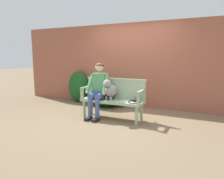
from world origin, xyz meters
TOP-DOWN VIEW (x-y plane):
  - ground_plane at (0.00, 0.00)m, footprint 40.00×40.00m
  - brick_garden_fence at (0.00, 1.60)m, footprint 8.00×0.30m
  - hedge_bush_far_right at (-0.72, 1.18)m, footprint 1.19×1.09m
  - hedge_bush_far_left at (-1.83, 1.28)m, footprint 0.71×0.49m
  - garden_bench at (0.00, 0.00)m, footprint 1.52×0.47m
  - bench_backrest at (0.00, 0.20)m, footprint 1.56×0.06m
  - bench_armrest_left_end at (-0.72, -0.08)m, footprint 0.06×0.47m
  - bench_armrest_right_end at (0.72, -0.08)m, footprint 0.06×0.47m
  - person_seated at (-0.36, -0.01)m, footprint 0.56×0.63m
  - dog_on_bench at (-0.04, -0.02)m, footprint 0.30×0.50m
  - tennis_racket at (0.59, -0.02)m, footprint 0.30×0.57m
  - baseball_glove at (0.57, 0.04)m, footprint 0.27×0.24m

SIDE VIEW (x-z plane):
  - ground_plane at x=0.00m, z-range 0.00..0.00m
  - hedge_bush_far_right at x=-0.72m, z-range 0.00..0.73m
  - garden_bench at x=0.00m, z-range 0.17..0.64m
  - tennis_racket at x=0.59m, z-range 0.47..0.50m
  - hedge_bush_far_left at x=-1.83m, z-range 0.00..1.02m
  - baseball_glove at x=0.57m, z-range 0.47..0.56m
  - bench_armrest_left_end at x=-0.72m, z-range 0.53..0.81m
  - bench_armrest_right_end at x=0.72m, z-range 0.53..0.81m
  - dog_on_bench at x=-0.04m, z-range 0.47..0.97m
  - bench_backrest at x=0.00m, z-range 0.48..0.98m
  - person_seated at x=-0.36m, z-range 0.07..1.41m
  - brick_garden_fence at x=0.00m, z-range 0.00..2.47m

